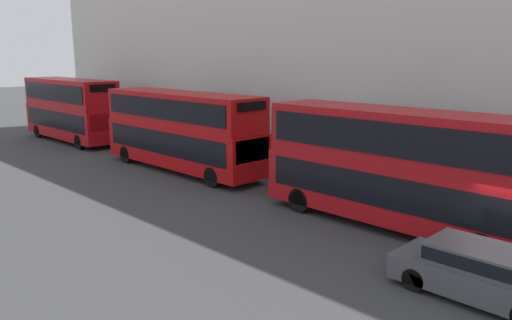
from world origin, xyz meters
The scene contains 5 objects.
ground_plane centered at (0.00, 0.00, 0.00)m, with size 200.00×200.00×0.00m, color #38383A.
bus_leading centered at (1.60, 4.53, 2.38)m, with size 2.59×10.40×4.32m.
bus_second_in_queue centered at (1.60, 17.49, 2.36)m, with size 2.59×11.04×4.27m.
bus_third_in_queue centered at (1.60, 30.83, 2.49)m, with size 2.59×10.03×4.52m.
car_dark_sedan centered at (-1.80, 0.17, 0.74)m, with size 1.86×4.33×1.41m.
Camera 1 is at (-14.43, -4.28, 6.24)m, focal length 35.00 mm.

